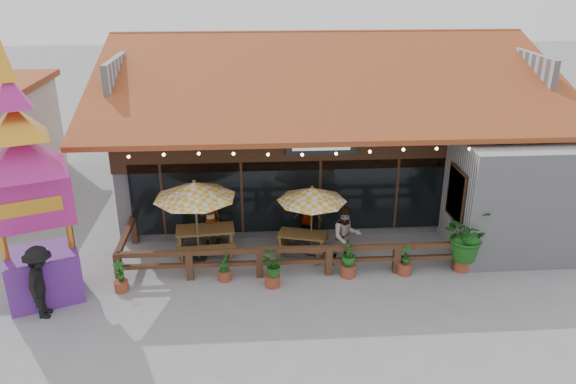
{
  "coord_description": "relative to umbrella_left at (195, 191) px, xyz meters",
  "views": [
    {
      "loc": [
        -2.63,
        -14.66,
        8.45
      ],
      "look_at": [
        -1.55,
        1.5,
        1.81
      ],
      "focal_mm": 35.0,
      "sensor_mm": 36.0,
      "label": 1
    }
  ],
  "objects": [
    {
      "name": "picnic_table_right",
      "position": [
        3.19,
        0.14,
        -1.8
      ],
      "size": [
        1.78,
        1.64,
        0.71
      ],
      "color": "brown",
      "rests_on": "ground"
    },
    {
      "name": "diner_c",
      "position": [
        3.45,
        1.01,
        -1.5
      ],
      "size": [
        0.99,
        0.66,
        1.56
      ],
      "primitive_type": "imported",
      "rotation": [
        0.0,
        0.0,
        2.8
      ],
      "color": "#392112",
      "rests_on": "ground"
    },
    {
      "name": "planter_b",
      "position": [
        0.84,
        -1.26,
        -1.88
      ],
      "size": [
        0.38,
        0.41,
        0.9
      ],
      "color": "brown",
      "rests_on": "ground"
    },
    {
      "name": "umbrella_left",
      "position": [
        0.0,
        0.0,
        0.0
      ],
      "size": [
        3.11,
        3.11,
        2.62
      ],
      "color": "brown",
      "rests_on": "ground"
    },
    {
      "name": "patio_railing",
      "position": [
        2.09,
        -0.9,
        -1.67
      ],
      "size": [
        10.0,
        2.6,
        0.92
      ],
      "color": "#4E2D1B",
      "rests_on": "ground"
    },
    {
      "name": "thai_sign_tower",
      "position": [
        -3.94,
        -1.85,
        1.64
      ],
      "size": [
        3.56,
        3.56,
        7.43
      ],
      "color": "#572381",
      "rests_on": "ground"
    },
    {
      "name": "planter_c",
      "position": [
        2.18,
        -1.68,
        -1.71
      ],
      "size": [
        0.74,
        0.68,
        1.03
      ],
      "color": "brown",
      "rests_on": "ground"
    },
    {
      "name": "restaurant_building",
      "position": [
        4.6,
        5.97,
        -0.08
      ],
      "size": [
        15.5,
        14.73,
        6.09
      ],
      "color": "#A6A6AB",
      "rests_on": "ground"
    },
    {
      "name": "diner_b",
      "position": [
        4.42,
        -0.56,
        -1.36
      ],
      "size": [
        0.98,
        0.81,
        1.86
      ],
      "primitive_type": "imported",
      "rotation": [
        0.0,
        0.0,
        0.13
      ],
      "color": "#392112",
      "rests_on": "ground"
    },
    {
      "name": "tropical_plant",
      "position": [
        7.82,
        -1.12,
        -1.18
      ],
      "size": [
        1.68,
        1.77,
        1.93
      ],
      "color": "brown",
      "rests_on": "ground"
    },
    {
      "name": "picnic_table_left",
      "position": [
        0.19,
        0.4,
        -1.71
      ],
      "size": [
        1.9,
        1.68,
        0.86
      ],
      "color": "brown",
      "rests_on": "ground"
    },
    {
      "name": "pedestrian",
      "position": [
        -3.69,
        -2.7,
        -1.3
      ],
      "size": [
        0.78,
        1.3,
        1.97
      ],
      "primitive_type": "imported",
      "rotation": [
        0.0,
        0.0,
        1.61
      ],
      "color": "black",
      "rests_on": "ground"
    },
    {
      "name": "ground",
      "position": [
        4.34,
        -0.64,
        -2.28
      ],
      "size": [
        100.0,
        100.0,
        0.0
      ],
      "primitive_type": "plane",
      "color": "gray",
      "rests_on": "ground"
    },
    {
      "name": "diner_a",
      "position": [
        0.34,
        0.84,
        -1.38
      ],
      "size": [
        0.78,
        0.65,
        1.82
      ],
      "primitive_type": "imported",
      "rotation": [
        0.0,
        0.0,
        3.52
      ],
      "color": "#392112",
      "rests_on": "ground"
    },
    {
      "name": "planter_d",
      "position": [
        4.39,
        -1.28,
        -1.75
      ],
      "size": [
        0.57,
        0.57,
        1.1
      ],
      "color": "brown",
      "rests_on": "ground"
    },
    {
      "name": "planter_a",
      "position": [
        -2.0,
        -1.65,
        -1.89
      ],
      "size": [
        0.4,
        0.38,
        0.94
      ],
      "color": "brown",
      "rests_on": "ground"
    },
    {
      "name": "planter_e",
      "position": [
        6.05,
        -1.28,
        -1.87
      ],
      "size": [
        0.41,
        0.41,
        0.99
      ],
      "color": "brown",
      "rests_on": "ground"
    },
    {
      "name": "umbrella_right",
      "position": [
        3.46,
        0.18,
        -0.3
      ],
      "size": [
        2.38,
        2.38,
        2.27
      ],
      "color": "brown",
      "rests_on": "ground"
    }
  ]
}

